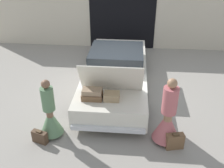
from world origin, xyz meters
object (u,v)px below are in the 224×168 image
Objects in this scene: suitcase_beside_right_person at (175,141)px; car at (116,72)px; person_right at (167,120)px; suitcase_beside_left_person at (40,137)px; person_left at (50,116)px.

car is at bearing 120.27° from suitcase_beside_right_person.
car is 2.95× the size of person_right.
person_right is 4.20× the size of suitcase_beside_left_person.
person_left is at bearing 83.87° from person_right.
suitcase_beside_left_person is (-1.62, -2.85, -0.39)m from car.
suitcase_beside_left_person is (-3.04, -0.35, -0.45)m from person_right.
car is 3.30m from suitcase_beside_left_person.
suitcase_beside_left_person is at bearing -119.69° from car.
person_right is 3.09m from suitcase_beside_left_person.
person_right reaches higher than person_left.
car is at bearing 60.31° from suitcase_beside_left_person.
suitcase_beside_right_person reaches higher than suitcase_beside_left_person.
person_right is at bearing -60.42° from car.
car reaches higher than person_left.
suitcase_beside_right_person is (3.23, 0.09, 0.04)m from suitcase_beside_left_person.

